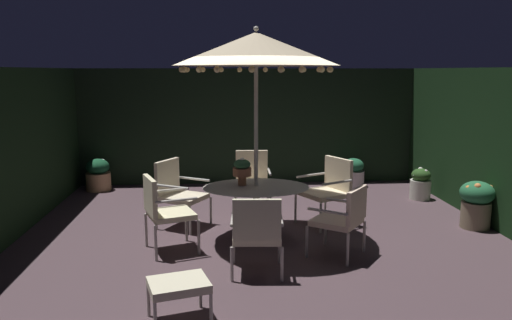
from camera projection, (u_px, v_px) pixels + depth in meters
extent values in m
cube|color=#48363C|center=(262.00, 236.00, 7.15)|extent=(7.48, 7.35, 0.02)
cube|color=black|center=(248.00, 126.00, 10.40)|extent=(7.48, 0.30, 2.37)
cube|color=black|center=(510.00, 151.00, 7.20)|extent=(0.30, 7.35, 2.37)
cylinder|color=#B5B0AC|center=(256.00, 237.00, 7.02)|extent=(0.65, 0.65, 0.03)
cylinder|color=#B5B0AC|center=(256.00, 213.00, 6.96)|extent=(0.09, 0.09, 0.72)
ellipsoid|color=#B2AEA1|center=(256.00, 187.00, 6.89)|extent=(1.48, 1.16, 0.03)
cylinder|color=#B8B3A7|center=(256.00, 149.00, 6.80)|extent=(0.06, 0.06, 2.54)
cone|color=beige|center=(256.00, 49.00, 6.56)|extent=(2.22, 2.22, 0.44)
sphere|color=#B8B3A7|center=(256.00, 29.00, 6.52)|extent=(0.07, 0.07, 0.07)
sphere|color=#F9DB8C|center=(330.00, 70.00, 6.65)|extent=(0.08, 0.08, 0.08)
sphere|color=#F9DB8C|center=(319.00, 70.00, 7.02)|extent=(0.08, 0.08, 0.08)
sphere|color=#F9DB8C|center=(304.00, 70.00, 7.29)|extent=(0.08, 0.08, 0.08)
sphere|color=#F9DB8C|center=(282.00, 70.00, 7.50)|extent=(0.08, 0.08, 0.08)
sphere|color=#F9DB8C|center=(265.00, 70.00, 7.57)|extent=(0.08, 0.08, 0.08)
sphere|color=#F9DB8C|center=(240.00, 70.00, 7.55)|extent=(0.08, 0.08, 0.08)
sphere|color=#F9DB8C|center=(221.00, 70.00, 7.43)|extent=(0.08, 0.08, 0.08)
sphere|color=#F9DB8C|center=(203.00, 70.00, 7.21)|extent=(0.08, 0.08, 0.08)
sphere|color=#F9DB8C|center=(187.00, 70.00, 6.85)|extent=(0.08, 0.08, 0.08)
sphere|color=#F9DB8C|center=(182.00, 70.00, 6.55)|extent=(0.08, 0.08, 0.08)
sphere|color=#F9DB8C|center=(184.00, 69.00, 6.22)|extent=(0.08, 0.08, 0.08)
sphere|color=#F9DB8C|center=(199.00, 69.00, 5.91)|extent=(0.08, 0.08, 0.08)
sphere|color=#F9DB8C|center=(217.00, 69.00, 5.75)|extent=(0.08, 0.08, 0.08)
sphere|color=#F9DB8C|center=(252.00, 69.00, 5.64)|extent=(0.08, 0.08, 0.08)
sphere|color=#F9DB8C|center=(281.00, 69.00, 5.68)|extent=(0.08, 0.08, 0.08)
sphere|color=#F9DB8C|center=(302.00, 69.00, 5.80)|extent=(0.08, 0.08, 0.08)
sphere|color=#F9DB8C|center=(322.00, 69.00, 6.04)|extent=(0.08, 0.08, 0.08)
sphere|color=#F9DB8C|center=(330.00, 70.00, 6.38)|extent=(0.08, 0.08, 0.08)
cylinder|color=#AB6C47|center=(242.00, 180.00, 6.94)|extent=(0.12, 0.12, 0.14)
cylinder|color=#AA6549|center=(242.00, 172.00, 6.91)|extent=(0.26, 0.26, 0.11)
ellipsoid|color=#295536|center=(242.00, 164.00, 6.89)|extent=(0.23, 0.23, 0.14)
sphere|color=silver|center=(242.00, 160.00, 6.89)|extent=(0.08, 0.08, 0.08)
cylinder|color=#BBB2A9|center=(234.00, 247.00, 6.07)|extent=(0.04, 0.04, 0.41)
cylinder|color=#BBB2A9|center=(279.00, 247.00, 6.07)|extent=(0.04, 0.04, 0.41)
cylinder|color=#BBB2A9|center=(232.00, 264.00, 5.53)|extent=(0.04, 0.04, 0.41)
cylinder|color=#BBB2A9|center=(282.00, 264.00, 5.54)|extent=(0.04, 0.04, 0.41)
cube|color=beige|center=(257.00, 236.00, 5.76)|extent=(0.58, 0.57, 0.07)
cube|color=beige|center=(257.00, 220.00, 5.46)|extent=(0.54, 0.10, 0.47)
cylinder|color=#BBB2A9|center=(232.00, 219.00, 5.72)|extent=(0.07, 0.52, 0.04)
cylinder|color=#BBB2A9|center=(281.00, 219.00, 5.73)|extent=(0.07, 0.52, 0.04)
cylinder|color=#BAB0A7|center=(307.00, 242.00, 6.26)|extent=(0.04, 0.04, 0.41)
cylinder|color=#BAB0A7|center=(325.00, 230.00, 6.73)|extent=(0.04, 0.04, 0.41)
cylinder|color=#BAB0A7|center=(348.00, 250.00, 5.98)|extent=(0.04, 0.04, 0.41)
cylinder|color=#BAB0A7|center=(364.00, 237.00, 6.45)|extent=(0.04, 0.04, 0.41)
cube|color=beige|center=(336.00, 221.00, 6.31)|extent=(0.76, 0.76, 0.07)
cube|color=beige|center=(357.00, 205.00, 6.13)|extent=(0.37, 0.47, 0.42)
cylinder|color=#BAB0A7|center=(328.00, 212.00, 6.04)|extent=(0.44, 0.34, 0.04)
cylinder|color=#BAB0A7|center=(345.00, 201.00, 6.51)|extent=(0.44, 0.34, 0.04)
cylinder|color=#B4AFA4|center=(321.00, 218.00, 7.20)|extent=(0.04, 0.04, 0.45)
cylinder|color=#B4AFA4|center=(296.00, 208.00, 7.71)|extent=(0.04, 0.04, 0.45)
cylinder|color=#B4AFA4|center=(351.00, 212.00, 7.50)|extent=(0.04, 0.04, 0.45)
cylinder|color=#B4AFA4|center=(325.00, 203.00, 8.02)|extent=(0.04, 0.04, 0.45)
cube|color=beige|center=(323.00, 194.00, 7.56)|extent=(0.79, 0.80, 0.07)
cube|color=beige|center=(338.00, 174.00, 7.66)|extent=(0.32, 0.55, 0.49)
cylinder|color=#B4AFA4|center=(337.00, 182.00, 7.26)|extent=(0.52, 0.29, 0.04)
cylinder|color=#B4AFA4|center=(311.00, 175.00, 7.78)|extent=(0.52, 0.29, 0.04)
cylinder|color=#B9B6AC|center=(270.00, 205.00, 7.91)|extent=(0.04, 0.04, 0.44)
cylinder|color=#B9B6AC|center=(236.00, 206.00, 7.89)|extent=(0.04, 0.04, 0.44)
cylinder|color=#B9B6AC|center=(268.00, 197.00, 8.45)|extent=(0.04, 0.04, 0.44)
cylinder|color=#B9B6AC|center=(235.00, 197.00, 8.43)|extent=(0.04, 0.04, 0.44)
cube|color=beige|center=(252.00, 186.00, 8.13)|extent=(0.56, 0.55, 0.07)
cube|color=beige|center=(252.00, 165.00, 8.33)|extent=(0.53, 0.07, 0.51)
cylinder|color=#B9B6AC|center=(269.00, 172.00, 8.10)|extent=(0.05, 0.53, 0.04)
cylinder|color=#B9B6AC|center=(235.00, 172.00, 8.07)|extent=(0.05, 0.53, 0.04)
cylinder|color=#B3B2AA|center=(211.00, 211.00, 7.63)|extent=(0.04, 0.04, 0.42)
cylinder|color=#B3B2AA|center=(190.00, 221.00, 7.11)|extent=(0.04, 0.04, 0.42)
cylinder|color=#B3B2AA|center=(179.00, 206.00, 7.88)|extent=(0.04, 0.04, 0.42)
cylinder|color=#B3B2AA|center=(156.00, 216.00, 7.36)|extent=(0.04, 0.04, 0.42)
cube|color=beige|center=(184.00, 197.00, 7.46)|extent=(0.79, 0.78, 0.07)
cube|color=beige|center=(167.00, 177.00, 7.52)|extent=(0.33, 0.51, 0.51)
cylinder|color=#B3B2AA|center=(194.00, 179.00, 7.67)|extent=(0.51, 0.31, 0.04)
cylinder|color=#B3B2AA|center=(172.00, 187.00, 7.16)|extent=(0.51, 0.31, 0.04)
cylinder|color=#B6AFA4|center=(186.00, 225.00, 6.86)|extent=(0.04, 0.04, 0.46)
cylinder|color=#B6AFA4|center=(199.00, 237.00, 6.36)|extent=(0.04, 0.04, 0.46)
cylinder|color=#B6AFA4|center=(146.00, 230.00, 6.64)|extent=(0.04, 0.04, 0.46)
cylinder|color=#B6AFA4|center=(156.00, 243.00, 6.13)|extent=(0.04, 0.04, 0.46)
cube|color=beige|center=(171.00, 214.00, 6.45)|extent=(0.70, 0.70, 0.07)
cube|color=beige|center=(150.00, 196.00, 6.30)|extent=(0.24, 0.53, 0.47)
cylinder|color=#B6AFA4|center=(165.00, 191.00, 6.66)|extent=(0.51, 0.21, 0.04)
cylinder|color=#B6AFA4|center=(177.00, 200.00, 6.15)|extent=(0.51, 0.21, 0.04)
cylinder|color=#B6B1A5|center=(149.00, 300.00, 4.76)|extent=(0.03, 0.03, 0.32)
cylinder|color=#B6B1A5|center=(200.00, 292.00, 4.93)|extent=(0.03, 0.03, 0.32)
cylinder|color=#B6B1A5|center=(155.00, 320.00, 4.39)|extent=(0.03, 0.03, 0.32)
cylinder|color=#B6B1A5|center=(211.00, 310.00, 4.57)|extent=(0.03, 0.03, 0.32)
cube|color=beige|center=(179.00, 285.00, 4.63)|extent=(0.64, 0.56, 0.08)
cylinder|color=tan|center=(99.00, 181.00, 9.81)|extent=(0.48, 0.48, 0.35)
ellipsoid|color=#16492B|center=(98.00, 167.00, 9.76)|extent=(0.44, 0.44, 0.31)
sphere|color=silver|center=(103.00, 165.00, 9.74)|extent=(0.08, 0.08, 0.08)
sphere|color=silver|center=(103.00, 161.00, 9.87)|extent=(0.10, 0.10, 0.10)
sphere|color=silver|center=(91.00, 163.00, 9.82)|extent=(0.07, 0.07, 0.07)
sphere|color=silver|center=(91.00, 165.00, 9.64)|extent=(0.09, 0.09, 0.09)
sphere|color=silver|center=(100.00, 165.00, 9.66)|extent=(0.07, 0.07, 0.07)
cylinder|color=beige|center=(353.00, 178.00, 10.15)|extent=(0.44, 0.44, 0.32)
ellipsoid|color=#1E5736|center=(353.00, 165.00, 10.11)|extent=(0.41, 0.41, 0.29)
sphere|color=red|center=(361.00, 164.00, 10.12)|extent=(0.10, 0.10, 0.10)
sphere|color=red|center=(350.00, 162.00, 10.20)|extent=(0.11, 0.11, 0.11)
sphere|color=#CE3244|center=(351.00, 164.00, 9.97)|extent=(0.07, 0.07, 0.07)
cylinder|color=#7B6B52|center=(475.00, 215.00, 7.45)|extent=(0.43, 0.43, 0.40)
ellipsoid|color=#24623A|center=(477.00, 193.00, 7.39)|extent=(0.50, 0.50, 0.35)
sphere|color=#E08840|center=(490.00, 188.00, 7.38)|extent=(0.09, 0.09, 0.09)
sphere|color=orange|center=(479.00, 186.00, 7.54)|extent=(0.11, 0.11, 0.11)
sphere|color=#D97444|center=(470.00, 191.00, 7.48)|extent=(0.10, 0.10, 0.10)
sphere|color=orange|center=(469.00, 189.00, 7.33)|extent=(0.11, 0.11, 0.11)
sphere|color=#E58946|center=(478.00, 187.00, 7.25)|extent=(0.10, 0.10, 0.10)
sphere|color=orange|center=(488.00, 192.00, 7.24)|extent=(0.09, 0.09, 0.09)
cylinder|color=beige|center=(420.00, 190.00, 9.13)|extent=(0.37, 0.37, 0.35)
ellipsoid|color=#27481D|center=(421.00, 175.00, 9.08)|extent=(0.34, 0.34, 0.24)
sphere|color=silver|center=(427.00, 175.00, 9.06)|extent=(0.07, 0.07, 0.07)
sphere|color=silver|center=(420.00, 170.00, 9.18)|extent=(0.09, 0.09, 0.09)
sphere|color=silver|center=(417.00, 174.00, 9.19)|extent=(0.06, 0.06, 0.06)
sphere|color=silver|center=(415.00, 175.00, 9.03)|extent=(0.06, 0.06, 0.06)
sphere|color=silver|center=(419.00, 175.00, 9.01)|extent=(0.06, 0.06, 0.06)
sphere|color=silver|center=(426.00, 171.00, 9.00)|extent=(0.07, 0.07, 0.07)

